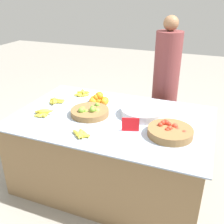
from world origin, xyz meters
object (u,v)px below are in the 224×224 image
Objects in this scene: price_sign at (130,125)px; vendor_person at (165,91)px; metal_bowl at (143,112)px; lime_bowl at (90,112)px; tomato_basket at (170,131)px.

price_sign is 1.03m from vendor_person.
vendor_person reaches higher than metal_bowl.
tomato_basket is (0.74, -0.10, 0.00)m from lime_bowl.
price_sign is at bearing -92.77° from metal_bowl.
vendor_person is at bearing 103.18° from tomato_basket.
vendor_person reaches higher than tomato_basket.
metal_bowl is 0.26× the size of vendor_person.
vendor_person reaches higher than price_sign.
tomato_basket is at bearing -76.82° from vendor_person.
tomato_basket is at bearing -42.62° from metal_bowl.
tomato_basket is 0.40m from metal_bowl.
metal_bowl is at bearing -95.37° from vendor_person.
vendor_person is (-0.23, 0.97, -0.04)m from tomato_basket.
price_sign is 0.09× the size of vendor_person.
price_sign is (-0.31, -0.05, 0.02)m from tomato_basket.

